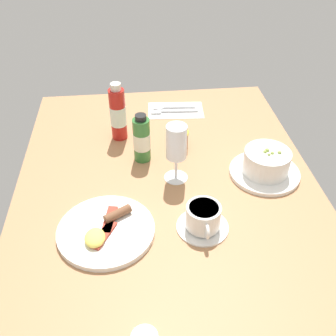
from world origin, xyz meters
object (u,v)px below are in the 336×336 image
object	(u,v)px
jam_jar	(179,140)
coffee_cup	(203,218)
wine_glass	(176,145)
breakfast_plate	(106,230)
sauce_bottle_green	(142,139)
porridge_bowl	(266,164)
cutlery_setting	(174,110)
sauce_bottle_red	(118,114)

from	to	relation	value
jam_jar	coffee_cup	bearing A→B (deg)	-177.61
coffee_cup	wine_glass	world-z (taller)	wine_glass
jam_jar	breakfast_plate	world-z (taller)	jam_jar
wine_glass	jam_jar	bearing A→B (deg)	-10.68
sauce_bottle_green	breakfast_plate	size ratio (longest dim) A/B	0.64
coffee_cup	breakfast_plate	distance (cm)	23.69
wine_glass	sauce_bottle_green	world-z (taller)	wine_glass
wine_glass	jam_jar	world-z (taller)	wine_glass
porridge_bowl	jam_jar	size ratio (longest dim) A/B	3.27
porridge_bowl	breakfast_plate	xyz separation A→B (cm)	(-18.01, 44.85, -2.86)
cutlery_setting	wine_glass	size ratio (longest dim) A/B	1.19
porridge_bowl	wine_glass	world-z (taller)	wine_glass
cutlery_setting	wine_glass	world-z (taller)	wine_glass
porridge_bowl	wine_glass	size ratio (longest dim) A/B	1.16
coffee_cup	sauce_bottle_green	distance (cm)	32.85
jam_jar	sauce_bottle_red	size ratio (longest dim) A/B	0.32
jam_jar	sauce_bottle_red	xyz separation A→B (cm)	(8.06, 18.34, 5.64)
jam_jar	sauce_bottle_green	size ratio (longest dim) A/B	0.40
porridge_bowl	coffee_cup	distance (cm)	28.38
wine_glass	sauce_bottle_green	size ratio (longest dim) A/B	1.13
sauce_bottle_red	porridge_bowl	bearing A→B (deg)	-119.91
porridge_bowl	jam_jar	bearing A→B (deg)	55.61
sauce_bottle_red	coffee_cup	bearing A→B (deg)	-154.99
coffee_cup	breakfast_plate	world-z (taller)	coffee_cup
jam_jar	breakfast_plate	distance (cm)	40.26
porridge_bowl	coffee_cup	xyz separation A→B (cm)	(-18.76, 21.29, -0.51)
jam_jar	wine_glass	bearing A→B (deg)	169.32
sauce_bottle_red	breakfast_plate	world-z (taller)	sauce_bottle_red
cutlery_setting	jam_jar	xyz separation A→B (cm)	(-23.28, 1.32, 2.83)
coffee_cup	wine_glass	distance (cm)	21.85
wine_glass	sauce_bottle_red	bearing A→B (deg)	34.76
porridge_bowl	sauce_bottle_red	size ratio (longest dim) A/B	1.05
jam_jar	porridge_bowl	bearing A→B (deg)	-124.39
porridge_bowl	sauce_bottle_red	xyz separation A→B (cm)	(23.62, 41.06, 4.93)
sauce_bottle_red	jam_jar	bearing A→B (deg)	-113.74
coffee_cup	sauce_bottle_red	xyz separation A→B (cm)	(42.38, 19.77, 5.44)
cutlery_setting	wine_glass	bearing A→B (deg)	173.89
wine_glass	sauce_bottle_red	distance (cm)	27.51
porridge_bowl	sauce_bottle_red	bearing A→B (deg)	60.09
coffee_cup	sauce_bottle_red	world-z (taller)	sauce_bottle_red
coffee_cup	sauce_bottle_green	world-z (taller)	sauce_bottle_green
porridge_bowl	cutlery_setting	distance (cm)	44.49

